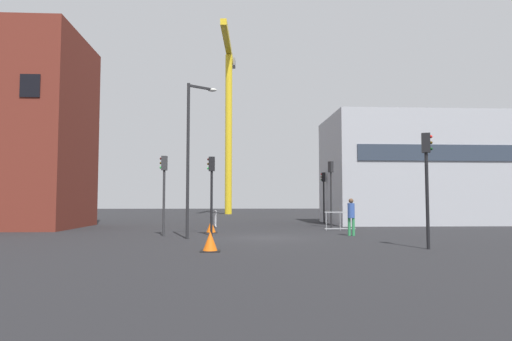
{
  "coord_description": "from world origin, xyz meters",
  "views": [
    {
      "loc": [
        -1.63,
        -21.23,
        1.7
      ],
      "look_at": [
        0.0,
        7.9,
        3.64
      ],
      "focal_mm": 32.08,
      "sensor_mm": 36.0,
      "label": 1
    }
  ],
  "objects_px": {
    "traffic_light_island": "(211,182)",
    "traffic_light_median": "(427,171)",
    "traffic_light_far": "(164,182)",
    "traffic_cone_by_barrier": "(210,242)",
    "streetlamp_tall": "(191,147)",
    "pedestrian_walking": "(351,214)",
    "construction_crane": "(229,103)",
    "traffic_light_verge": "(331,183)",
    "traffic_cone_on_verge": "(211,227)",
    "traffic_light_corner": "(324,189)"
  },
  "relations": [
    {
      "from": "traffic_light_island",
      "to": "traffic_light_median",
      "type": "relative_size",
      "value": 0.94
    },
    {
      "from": "traffic_light_island",
      "to": "traffic_light_median",
      "type": "xyz_separation_m",
      "value": [
        7.91,
        -6.49,
        0.16
      ]
    },
    {
      "from": "traffic_light_far",
      "to": "traffic_cone_by_barrier",
      "type": "height_order",
      "value": "traffic_light_far"
    },
    {
      "from": "streetlamp_tall",
      "to": "traffic_light_far",
      "type": "height_order",
      "value": "streetlamp_tall"
    },
    {
      "from": "traffic_light_far",
      "to": "pedestrian_walking",
      "type": "relative_size",
      "value": 2.14
    },
    {
      "from": "traffic_light_far",
      "to": "pedestrian_walking",
      "type": "xyz_separation_m",
      "value": [
        9.15,
        -0.35,
        -1.56
      ]
    },
    {
      "from": "construction_crane",
      "to": "traffic_light_verge",
      "type": "height_order",
      "value": "construction_crane"
    },
    {
      "from": "traffic_light_island",
      "to": "traffic_light_median",
      "type": "distance_m",
      "value": 10.23
    },
    {
      "from": "traffic_light_median",
      "to": "traffic_light_verge",
      "type": "bearing_deg",
      "value": 92.46
    },
    {
      "from": "construction_crane",
      "to": "streetlamp_tall",
      "type": "xyz_separation_m",
      "value": [
        -1.5,
        -37.97,
        -10.29
      ]
    },
    {
      "from": "streetlamp_tall",
      "to": "traffic_cone_on_verge",
      "type": "height_order",
      "value": "streetlamp_tall"
    },
    {
      "from": "traffic_light_far",
      "to": "traffic_light_island",
      "type": "bearing_deg",
      "value": -3.61
    },
    {
      "from": "traffic_light_far",
      "to": "traffic_cone_by_barrier",
      "type": "relative_size",
      "value": 5.77
    },
    {
      "from": "traffic_light_verge",
      "to": "traffic_light_median",
      "type": "xyz_separation_m",
      "value": [
        0.56,
        -13.05,
        -0.07
      ]
    },
    {
      "from": "pedestrian_walking",
      "to": "construction_crane",
      "type": "bearing_deg",
      "value": 99.59
    },
    {
      "from": "traffic_light_median",
      "to": "pedestrian_walking",
      "type": "xyz_separation_m",
      "value": [
        -1.07,
        6.29,
        -1.69
      ]
    },
    {
      "from": "traffic_cone_by_barrier",
      "to": "traffic_cone_on_verge",
      "type": "relative_size",
      "value": 1.0
    },
    {
      "from": "traffic_light_far",
      "to": "traffic_light_verge",
      "type": "xyz_separation_m",
      "value": [
        9.67,
        6.41,
        0.2
      ]
    },
    {
      "from": "traffic_cone_by_barrier",
      "to": "traffic_cone_on_verge",
      "type": "height_order",
      "value": "traffic_cone_on_verge"
    },
    {
      "from": "traffic_light_verge",
      "to": "traffic_cone_on_verge",
      "type": "bearing_deg",
      "value": -149.99
    },
    {
      "from": "traffic_light_island",
      "to": "traffic_light_far",
      "type": "bearing_deg",
      "value": 176.39
    },
    {
      "from": "traffic_cone_by_barrier",
      "to": "traffic_light_corner",
      "type": "bearing_deg",
      "value": 67.78
    },
    {
      "from": "traffic_light_far",
      "to": "traffic_cone_by_barrier",
      "type": "xyz_separation_m",
      "value": [
        2.57,
        -6.92,
        -2.31
      ]
    },
    {
      "from": "traffic_light_corner",
      "to": "traffic_cone_on_verge",
      "type": "xyz_separation_m",
      "value": [
        -8.17,
        -10.11,
        -2.3
      ]
    },
    {
      "from": "construction_crane",
      "to": "traffic_light_corner",
      "type": "height_order",
      "value": "construction_crane"
    },
    {
      "from": "traffic_light_island",
      "to": "traffic_cone_on_verge",
      "type": "xyz_separation_m",
      "value": [
        -0.1,
        2.26,
        -2.28
      ]
    },
    {
      "from": "traffic_light_corner",
      "to": "traffic_cone_by_barrier",
      "type": "bearing_deg",
      "value": -112.22
    },
    {
      "from": "traffic_light_verge",
      "to": "traffic_light_median",
      "type": "bearing_deg",
      "value": -87.54
    },
    {
      "from": "construction_crane",
      "to": "pedestrian_walking",
      "type": "height_order",
      "value": "construction_crane"
    },
    {
      "from": "streetlamp_tall",
      "to": "traffic_cone_by_barrier",
      "type": "bearing_deg",
      "value": -78.05
    },
    {
      "from": "traffic_light_verge",
      "to": "traffic_light_median",
      "type": "distance_m",
      "value": 13.06
    },
    {
      "from": "traffic_light_far",
      "to": "traffic_light_verge",
      "type": "relative_size",
      "value": 0.92
    },
    {
      "from": "construction_crane",
      "to": "traffic_cone_on_verge",
      "type": "distance_m",
      "value": 36.99
    },
    {
      "from": "traffic_light_median",
      "to": "pedestrian_walking",
      "type": "distance_m",
      "value": 6.6
    },
    {
      "from": "traffic_cone_by_barrier",
      "to": "traffic_light_island",
      "type": "bearing_deg",
      "value": 92.12
    },
    {
      "from": "traffic_light_far",
      "to": "pedestrian_walking",
      "type": "distance_m",
      "value": 9.29
    },
    {
      "from": "traffic_light_corner",
      "to": "traffic_light_verge",
      "type": "distance_m",
      "value": 5.86
    },
    {
      "from": "pedestrian_walking",
      "to": "traffic_cone_on_verge",
      "type": "xyz_separation_m",
      "value": [
        -6.93,
        2.46,
        -0.75
      ]
    },
    {
      "from": "streetlamp_tall",
      "to": "traffic_cone_on_verge",
      "type": "relative_size",
      "value": 10.45
    },
    {
      "from": "traffic_light_island",
      "to": "pedestrian_walking",
      "type": "distance_m",
      "value": 7.01
    },
    {
      "from": "streetlamp_tall",
      "to": "traffic_cone_by_barrier",
      "type": "distance_m",
      "value": 6.58
    },
    {
      "from": "traffic_light_verge",
      "to": "pedestrian_walking",
      "type": "height_order",
      "value": "traffic_light_verge"
    },
    {
      "from": "traffic_light_corner",
      "to": "traffic_cone_by_barrier",
      "type": "relative_size",
      "value": 5.75
    },
    {
      "from": "streetlamp_tall",
      "to": "traffic_light_verge",
      "type": "distance_m",
      "value": 11.6
    },
    {
      "from": "traffic_light_island",
      "to": "traffic_light_far",
      "type": "relative_size",
      "value": 0.99
    },
    {
      "from": "traffic_light_corner",
      "to": "traffic_light_far",
      "type": "bearing_deg",
      "value": -130.38
    },
    {
      "from": "streetlamp_tall",
      "to": "traffic_light_median",
      "type": "xyz_separation_m",
      "value": [
        8.77,
        -4.96,
        -1.38
      ]
    },
    {
      "from": "traffic_light_corner",
      "to": "pedestrian_walking",
      "type": "bearing_deg",
      "value": -95.62
    },
    {
      "from": "traffic_light_far",
      "to": "traffic_cone_on_verge",
      "type": "height_order",
      "value": "traffic_light_far"
    },
    {
      "from": "construction_crane",
      "to": "streetlamp_tall",
      "type": "height_order",
      "value": "construction_crane"
    }
  ]
}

